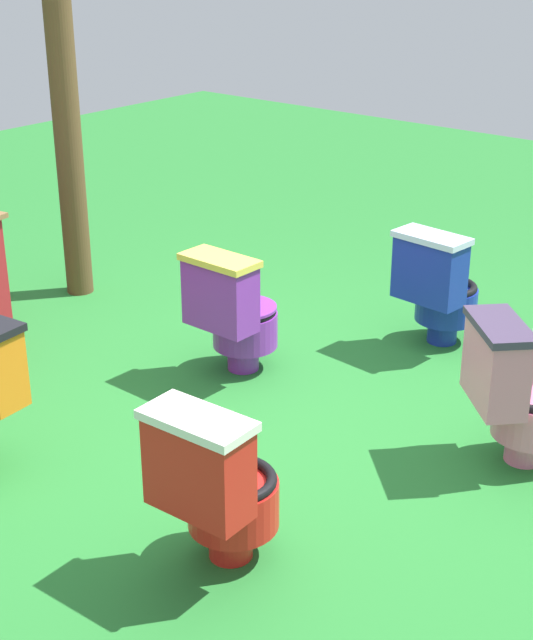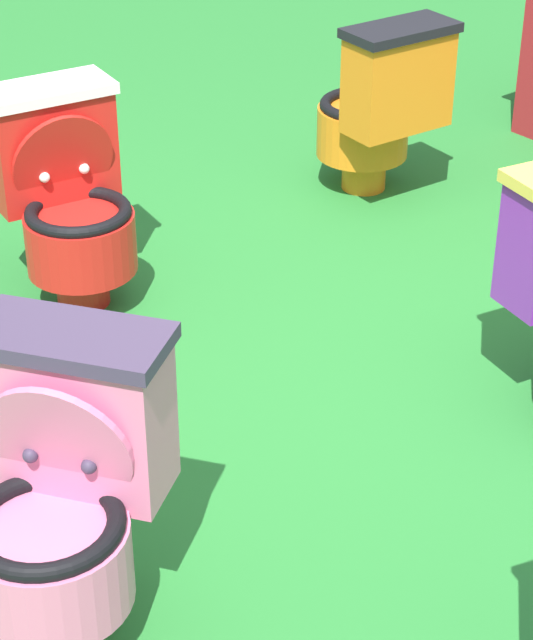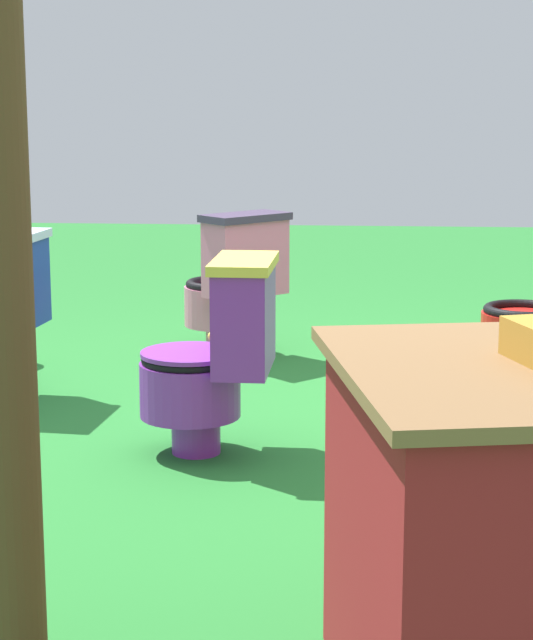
% 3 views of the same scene
% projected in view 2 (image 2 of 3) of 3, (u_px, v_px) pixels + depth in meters
% --- Properties ---
extents(ground, '(14.00, 14.00, 0.00)m').
position_uv_depth(ground, '(367.00, 398.00, 3.63)').
color(ground, '#26752D').
extents(toilet_pink, '(0.63, 0.63, 0.73)m').
position_uv_depth(toilet_pink, '(62.00, 490.00, 2.67)').
color(toilet_pink, pink).
rests_on(toilet_pink, ground).
extents(toilet_red, '(0.51, 0.44, 0.73)m').
position_uv_depth(toilet_red, '(67.00, 196.00, 3.99)').
color(toilet_red, red).
rests_on(toilet_red, ground).
extents(toilet_orange, '(0.53, 0.45, 0.73)m').
position_uv_depth(toilet_orange, '(379.00, 107.00, 4.69)').
color(toilet_orange, orange).
rests_on(toilet_orange, ground).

